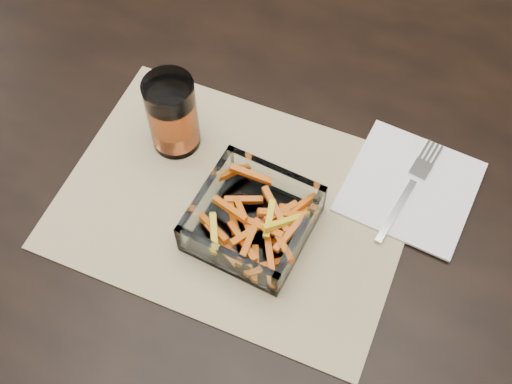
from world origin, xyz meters
TOP-DOWN VIEW (x-y plane):
  - dining_table at (0.00, 0.00)m, footprint 1.60×0.90m
  - placemat at (-0.00, -0.10)m, footprint 0.45×0.34m
  - glass_bowl at (0.03, -0.12)m, footprint 0.15×0.15m
  - tumbler at (-0.12, -0.04)m, footprint 0.07×0.07m
  - napkin at (0.20, 0.02)m, footprint 0.17×0.17m
  - fork at (0.20, 0.02)m, footprint 0.04×0.18m

SIDE VIEW (x-z plane):
  - dining_table at x=0.00m, z-range 0.29..1.04m
  - placemat at x=0.00m, z-range 0.75..0.75m
  - napkin at x=0.20m, z-range 0.75..0.76m
  - fork at x=0.20m, z-range 0.76..0.76m
  - glass_bowl at x=0.03m, z-range 0.75..0.80m
  - tumbler at x=-0.12m, z-range 0.75..0.87m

